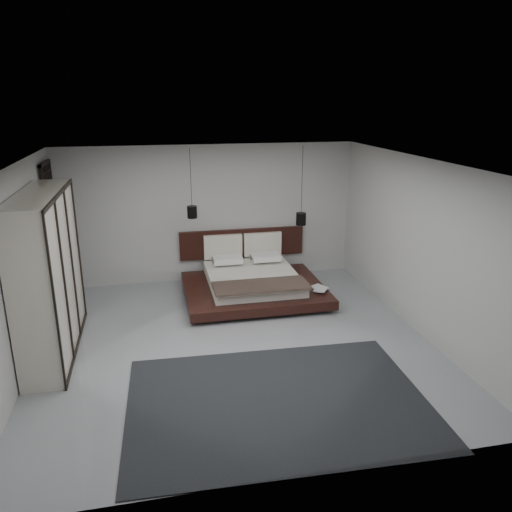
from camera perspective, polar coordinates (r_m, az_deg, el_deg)
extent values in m
plane|color=gray|center=(7.97, -2.38, -9.85)|extent=(6.00, 6.00, 0.00)
plane|color=white|center=(7.12, -2.67, 10.56)|extent=(6.00, 6.00, 0.00)
plane|color=#B1B1AF|center=(10.29, -5.33, 4.82)|extent=(6.00, 0.00, 6.00)
plane|color=#B1B1AF|center=(4.72, 3.74, -11.27)|extent=(6.00, 0.00, 6.00)
plane|color=#B1B1AF|center=(7.56, -25.55, -1.67)|extent=(0.00, 6.00, 6.00)
plane|color=#B1B1AF|center=(8.43, 18.03, 1.10)|extent=(0.00, 6.00, 6.00)
cube|color=black|center=(9.88, -22.16, 2.42)|extent=(0.05, 0.90, 2.60)
cube|color=black|center=(9.62, -0.23, -4.55)|extent=(2.06, 1.69, 0.07)
cube|color=black|center=(9.58, -0.23, -3.87)|extent=(2.62, 2.15, 0.17)
cube|color=silver|center=(9.62, -0.38, -2.58)|extent=(1.69, 1.87, 0.21)
cube|color=black|center=(8.91, 0.57, -3.41)|extent=(1.71, 0.66, 0.05)
cube|color=white|center=(10.17, -3.38, -0.49)|extent=(0.58, 0.37, 0.11)
cube|color=white|center=(10.31, 0.94, -0.21)|extent=(0.58, 0.37, 0.11)
cube|color=white|center=(10.03, -3.27, -0.39)|extent=(0.58, 0.37, 0.11)
cube|color=white|center=(10.17, 1.11, -0.11)|extent=(0.58, 0.37, 0.11)
cube|color=black|center=(10.51, -1.59, 1.50)|extent=(2.62, 0.08, 0.60)
cube|color=silver|center=(10.37, -3.79, 1.07)|extent=(0.80, 0.10, 0.50)
cube|color=silver|center=(10.52, 0.76, 1.35)|extent=(0.80, 0.10, 0.50)
imported|color=#99724C|center=(9.39, 6.82, -3.81)|extent=(0.36, 0.39, 0.03)
imported|color=#99724C|center=(9.35, 6.77, -3.73)|extent=(0.35, 0.36, 0.02)
cylinder|color=black|center=(9.42, -7.47, 8.88)|extent=(0.01, 0.01, 1.08)
cylinder|color=black|center=(9.54, -7.32, 5.00)|extent=(0.19, 0.19, 0.23)
cylinder|color=#FFE0B2|center=(9.56, -7.29, 4.42)|extent=(0.14, 0.14, 0.01)
cylinder|color=black|center=(9.84, 5.29, 8.65)|extent=(0.01, 0.01, 1.31)
cylinder|color=black|center=(9.99, 5.16, 4.24)|extent=(0.20, 0.20, 0.24)
cylinder|color=#FFE0B2|center=(10.02, 5.15, 3.65)|extent=(0.15, 0.15, 0.01)
cube|color=beige|center=(7.88, -22.70, -2.00)|extent=(0.56, 2.42, 2.42)
cube|color=black|center=(7.54, -21.58, 6.60)|extent=(0.03, 2.42, 0.06)
cube|color=black|center=(8.28, -19.72, -9.60)|extent=(0.03, 2.42, 0.06)
cube|color=black|center=(6.72, -21.98, -5.27)|extent=(0.03, 0.05, 2.42)
cube|color=black|center=(7.46, -21.02, -2.90)|extent=(0.03, 0.05, 2.42)
cube|color=black|center=(8.21, -20.24, -0.95)|extent=(0.03, 0.05, 2.42)
cube|color=black|center=(8.98, -19.59, 0.66)|extent=(0.03, 0.05, 2.42)
cube|color=black|center=(6.58, 2.50, -16.30)|extent=(3.85, 2.81, 0.02)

